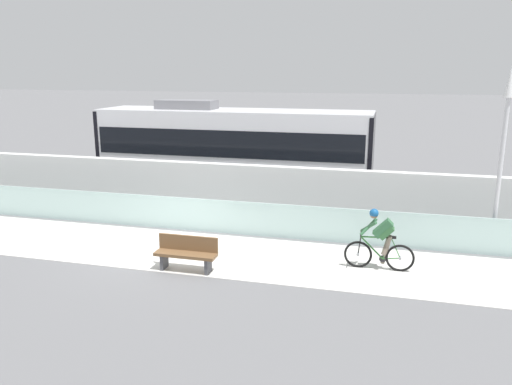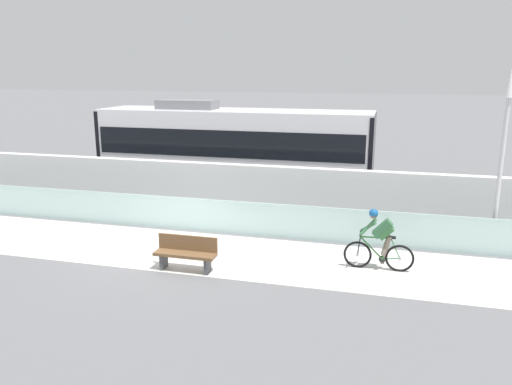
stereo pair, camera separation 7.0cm
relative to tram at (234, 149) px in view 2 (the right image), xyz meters
The scene contains 10 objects.
ground_plane 7.11m from the tram, 89.33° to the right, with size 200.00×200.00×0.00m, color slate.
bike_path_deck 7.11m from the tram, 89.33° to the right, with size 32.00×3.20×0.01m, color silver.
glass_parapet 5.18m from the tram, 89.08° to the right, with size 32.00×0.05×1.06m, color silver.
concrete_barrier_wall 3.34m from the tram, 88.56° to the right, with size 32.00×0.36×1.87m, color silver.
tram_rail_near 2.02m from the tram, 83.62° to the right, with size 32.00×0.08×0.01m, color #595654.
tram_rail_far 2.02m from the tram, 83.62° to the left, with size 32.00×0.08×0.01m, color #595654.
tram is the anchor object (origin of this frame).
cyclist_on_bike 9.18m from the tram, 48.76° to the right, with size 1.77×0.58×1.61m.
lamp_post_antenna 10.30m from the tram, 27.44° to the right, with size 0.28×0.28×5.20m.
bench 8.35m from the tram, 81.28° to the right, with size 1.60×0.45×0.89m.
Camera 2 is at (6.02, -12.56, 5.01)m, focal length 35.46 mm.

